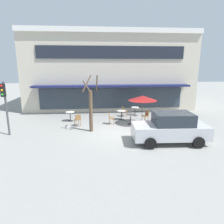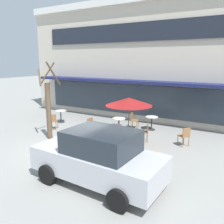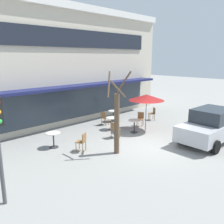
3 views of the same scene
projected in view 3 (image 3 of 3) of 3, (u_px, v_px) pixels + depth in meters
ground_plane at (149, 145)px, 11.94m from camera, size 80.00×80.00×0.00m
building_facade at (44, 64)px, 17.96m from camera, size 16.52×9.10×7.61m
cafe_table_near_wall at (112, 121)px, 14.44m from camera, size 0.70×0.70×0.76m
cafe_table_streetside at (134, 124)px, 13.86m from camera, size 0.70×0.70×0.76m
cafe_table_by_tree at (53, 138)px, 11.56m from camera, size 0.70×0.70×0.76m
cafe_table_mid_patio at (113, 114)px, 16.26m from camera, size 0.70×0.70×0.76m
patio_umbrella_green_folded at (146, 97)px, 13.96m from camera, size 2.10×2.10×2.20m
cafe_chair_0 at (153, 113)px, 16.64m from camera, size 0.56×0.56×0.89m
cafe_chair_1 at (140, 118)px, 15.21m from camera, size 0.53×0.53×0.89m
cafe_chair_2 at (104, 117)px, 15.42m from camera, size 0.47×0.47×0.89m
cafe_chair_3 at (114, 129)px, 12.95m from camera, size 0.44×0.44×0.89m
cafe_chair_4 at (82, 141)px, 11.08m from camera, size 0.54×0.54×0.89m
parked_sedan at (211, 126)px, 12.27m from camera, size 4.27×2.14×1.76m
street_tree at (117, 119)px, 10.65m from camera, size 1.04×1.05×3.78m
fire_hydrant at (191, 124)px, 14.52m from camera, size 0.36×0.20×0.71m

